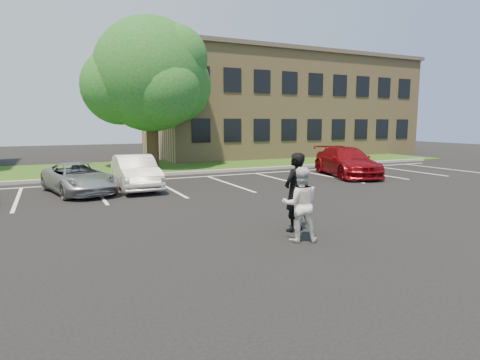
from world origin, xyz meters
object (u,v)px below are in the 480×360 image
object	(u,v)px
tree	(152,78)
car_red_compact	(347,162)
office_building	(281,106)
car_white_sedan	(135,172)
car_silver_minivan	(79,178)
man_black_suit	(295,192)
man_white_shirt	(300,204)

from	to	relation	value
tree	car_red_compact	world-z (taller)	tree
office_building	car_white_sedan	size ratio (longest dim) A/B	5.28
tree	car_silver_minivan	xyz separation A→B (m)	(-4.74, -7.34, -4.75)
man_black_suit	man_white_shirt	xyz separation A→B (m)	(-0.39, -0.81, -0.13)
man_black_suit	car_white_sedan	size ratio (longest dim) A/B	0.47
man_black_suit	car_silver_minivan	bearing A→B (deg)	-85.90
tree	car_white_sedan	bearing A→B (deg)	-109.28
car_white_sedan	tree	bearing A→B (deg)	71.48
car_red_compact	car_silver_minivan	bearing A→B (deg)	-166.30
office_building	car_red_compact	world-z (taller)	office_building
office_building	car_white_sedan	world-z (taller)	office_building
car_silver_minivan	car_red_compact	size ratio (longest dim) A/B	0.84
man_black_suit	car_white_sedan	bearing A→B (deg)	-99.00
man_white_shirt	man_black_suit	bearing A→B (deg)	-91.90
office_building	car_silver_minivan	distance (m)	22.47
man_white_shirt	car_white_sedan	bearing A→B (deg)	-54.12
tree	car_white_sedan	size ratio (longest dim) A/B	2.08
car_white_sedan	car_red_compact	world-z (taller)	car_red_compact
tree	car_silver_minivan	distance (m)	9.94
car_white_sedan	man_black_suit	bearing A→B (deg)	-73.65
car_silver_minivan	car_red_compact	xyz separation A→B (m)	(12.83, -0.51, 0.14)
office_building	car_red_compact	size ratio (longest dim) A/B	4.41
tree	man_white_shirt	xyz separation A→B (m)	(-0.59, -16.44, -4.48)
tree	man_black_suit	distance (m)	16.23
car_silver_minivan	car_white_sedan	distance (m)	2.20
office_building	tree	distance (m)	14.27
man_white_shirt	car_white_sedan	distance (m)	9.40
tree	car_white_sedan	distance (m)	8.98
car_white_sedan	man_white_shirt	bearing A→B (deg)	-77.29
office_building	car_white_sedan	xyz separation A→B (m)	(-15.27, -13.60, -3.46)
man_black_suit	office_building	bearing A→B (deg)	-145.06
office_building	car_silver_minivan	xyz separation A→B (m)	(-17.47, -13.68, -3.56)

